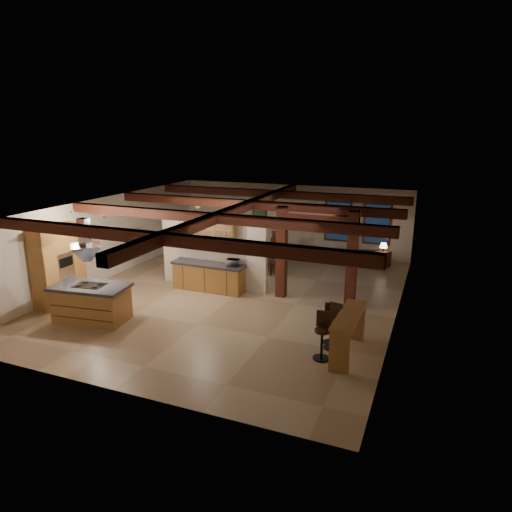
{
  "coord_description": "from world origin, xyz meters",
  "views": [
    {
      "loc": [
        5.82,
        -12.58,
        5.18
      ],
      "look_at": [
        0.53,
        0.5,
        1.24
      ],
      "focal_mm": 32.0,
      "sensor_mm": 36.0,
      "label": 1
    }
  ],
  "objects_px": {
    "sofa": "(362,255)",
    "dining_table": "(257,259)",
    "kitchen_island": "(91,302)",
    "bar_counter": "(349,327)"
  },
  "relations": [
    {
      "from": "kitchen_island",
      "to": "dining_table",
      "type": "xyz_separation_m",
      "value": [
        2.41,
        6.4,
        -0.17
      ]
    },
    {
      "from": "dining_table",
      "to": "sofa",
      "type": "bearing_deg",
      "value": 14.01
    },
    {
      "from": "kitchen_island",
      "to": "dining_table",
      "type": "distance_m",
      "value": 6.84
    },
    {
      "from": "bar_counter",
      "to": "dining_table",
      "type": "bearing_deg",
      "value": 128.76
    },
    {
      "from": "kitchen_island",
      "to": "sofa",
      "type": "relative_size",
      "value": 1.2
    },
    {
      "from": "sofa",
      "to": "bar_counter",
      "type": "height_order",
      "value": "bar_counter"
    },
    {
      "from": "kitchen_island",
      "to": "sofa",
      "type": "bearing_deg",
      "value": 55.62
    },
    {
      "from": "sofa",
      "to": "dining_table",
      "type": "bearing_deg",
      "value": 13.94
    },
    {
      "from": "kitchen_island",
      "to": "bar_counter",
      "type": "relative_size",
      "value": 1.12
    },
    {
      "from": "sofa",
      "to": "bar_counter",
      "type": "xyz_separation_m",
      "value": [
        1.01,
        -8.16,
        0.43
      ]
    }
  ]
}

